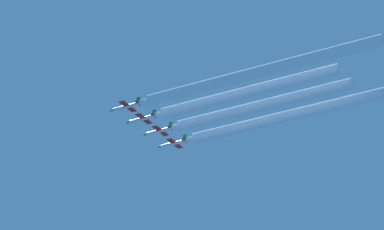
# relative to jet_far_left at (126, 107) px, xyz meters

# --- Properties ---
(jet_far_left) EXTENTS (7.49, 10.91, 2.62)m
(jet_far_left) POSITION_rel_jet_far_left_xyz_m (0.00, 0.00, 0.00)
(jet_far_left) COLOR silver
(jet_inner_left) EXTENTS (7.49, 10.91, 2.62)m
(jet_inner_left) POSITION_rel_jet_far_left_xyz_m (8.88, -0.09, -0.06)
(jet_inner_left) COLOR silver
(jet_center) EXTENTS (7.49, 10.91, 2.62)m
(jet_center) POSITION_rel_jet_far_left_xyz_m (18.03, -0.50, -0.21)
(jet_center) COLOR silver
(jet_inner_right) EXTENTS (7.49, 10.91, 2.62)m
(jet_inner_right) POSITION_rel_jet_far_left_xyz_m (27.67, 0.00, -0.20)
(jet_inner_right) COLOR silver
(smoke_trail_far_left) EXTENTS (3.37, 74.30, 3.37)m
(smoke_trail_far_left) POSITION_rel_jet_far_left_xyz_m (-0.00, -42.14, -0.03)
(smoke_trail_far_left) COLOR white
(smoke_trail_inner_left) EXTENTS (3.37, 57.94, 3.37)m
(smoke_trail_inner_left) POSITION_rel_jet_far_left_xyz_m (8.88, -34.07, -0.09)
(smoke_trail_inner_left) COLOR white
(smoke_trail_center) EXTENTS (3.37, 57.89, 3.37)m
(smoke_trail_center) POSITION_rel_jet_far_left_xyz_m (18.03, -34.45, -0.23)
(smoke_trail_center) COLOR white
(smoke_trail_inner_right) EXTENTS (3.37, 66.73, 3.37)m
(smoke_trail_inner_right) POSITION_rel_jet_far_left_xyz_m (27.67, -38.36, -0.23)
(smoke_trail_inner_right) COLOR white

